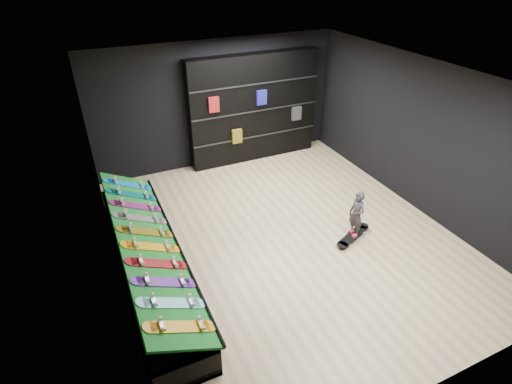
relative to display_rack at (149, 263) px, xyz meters
name	(u,v)px	position (x,y,z in m)	size (l,w,h in m)	color
floor	(284,236)	(2.55, 0.00, -0.25)	(6.00, 7.00, 0.01)	beige
ceiling	(291,79)	(2.55, 0.00, 2.75)	(6.00, 7.00, 0.01)	white
wall_back	(217,104)	(2.55, 3.50, 1.25)	(6.00, 0.02, 3.00)	black
wall_front	(448,310)	(2.55, -3.50, 1.25)	(6.00, 0.02, 3.00)	black
wall_left	(106,207)	(-0.45, 0.00, 1.25)	(0.02, 7.00, 3.00)	black
wall_right	(420,137)	(5.55, 0.00, 1.25)	(0.02, 7.00, 3.00)	black
display_rack	(149,263)	(0.00, 0.00, 0.00)	(0.90, 4.50, 0.50)	black
turf_ramp	(148,241)	(0.05, 0.00, 0.46)	(1.00, 4.50, 0.04)	#0E5E1B
back_shelving	(254,109)	(3.42, 3.32, 1.07)	(3.30, 0.39, 2.64)	black
floor_skateboard	(353,237)	(3.70, -0.62, -0.21)	(0.98, 0.22, 0.09)	black
child	(355,223)	(3.70, -0.62, 0.12)	(0.21, 0.15, 0.56)	black
display_board_0	(181,327)	(0.06, -1.90, 0.49)	(0.98, 0.22, 0.09)	orange
display_board_1	(172,303)	(0.06, -1.48, 0.49)	(0.98, 0.22, 0.09)	#0CB2E5
display_board_2	(164,282)	(0.06, -1.06, 0.49)	(0.98, 0.22, 0.09)	purple
display_board_3	(157,263)	(0.06, -0.63, 0.49)	(0.98, 0.22, 0.09)	red
display_board_4	(151,247)	(0.06, -0.21, 0.49)	(0.98, 0.22, 0.09)	yellow
display_board_5	(146,232)	(0.06, 0.21, 0.49)	(0.98, 0.22, 0.09)	yellow
display_board_6	(141,218)	(0.06, 0.63, 0.49)	(0.98, 0.22, 0.09)	black
display_board_7	(136,206)	(0.06, 1.06, 0.49)	(0.98, 0.22, 0.09)	#2626BF
display_board_8	(132,195)	(0.06, 1.48, 0.49)	(0.98, 0.22, 0.09)	#0C8C99
display_board_9	(128,184)	(0.06, 1.90, 0.49)	(0.98, 0.22, 0.09)	blue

